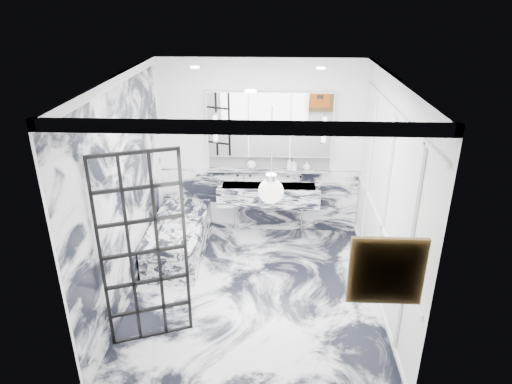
# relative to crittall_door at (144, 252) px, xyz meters

# --- Properties ---
(floor) EXTENTS (3.60, 3.60, 0.00)m
(floor) POSITION_rel_crittall_door_xyz_m (1.13, 0.90, -1.12)
(floor) COLOR silver
(floor) RESTS_ON ground
(ceiling) EXTENTS (3.60, 3.60, 0.00)m
(ceiling) POSITION_rel_crittall_door_xyz_m (1.13, 0.90, 1.68)
(ceiling) COLOR white
(ceiling) RESTS_ON wall_back
(wall_back) EXTENTS (3.60, 0.00, 3.60)m
(wall_back) POSITION_rel_crittall_door_xyz_m (1.13, 2.70, 0.28)
(wall_back) COLOR white
(wall_back) RESTS_ON floor
(wall_front) EXTENTS (3.60, 0.00, 3.60)m
(wall_front) POSITION_rel_crittall_door_xyz_m (1.13, -0.90, 0.28)
(wall_front) COLOR white
(wall_front) RESTS_ON floor
(wall_left) EXTENTS (0.00, 3.60, 3.60)m
(wall_left) POSITION_rel_crittall_door_xyz_m (-0.47, 0.90, 0.28)
(wall_left) COLOR white
(wall_left) RESTS_ON floor
(wall_right) EXTENTS (0.00, 3.60, 3.60)m
(wall_right) POSITION_rel_crittall_door_xyz_m (2.73, 0.90, 0.28)
(wall_right) COLOR white
(wall_right) RESTS_ON floor
(marble_clad_back) EXTENTS (3.18, 0.05, 1.05)m
(marble_clad_back) POSITION_rel_crittall_door_xyz_m (1.13, 2.67, -0.59)
(marble_clad_back) COLOR silver
(marble_clad_back) RESTS_ON floor
(marble_clad_left) EXTENTS (0.02, 3.56, 2.68)m
(marble_clad_left) POSITION_rel_crittall_door_xyz_m (-0.46, 0.90, 0.22)
(marble_clad_left) COLOR silver
(marble_clad_left) RESTS_ON floor
(panel_molding) EXTENTS (0.03, 3.40, 2.30)m
(panel_molding) POSITION_rel_crittall_door_xyz_m (2.71, 0.90, 0.18)
(panel_molding) COLOR white
(panel_molding) RESTS_ON floor
(soap_bottle_a) EXTENTS (0.10, 0.10, 0.21)m
(soap_bottle_a) POSITION_rel_crittall_door_xyz_m (1.60, 2.61, 0.07)
(soap_bottle_a) COLOR #8C5919
(soap_bottle_a) RESTS_ON ledge
(soap_bottle_b) EXTENTS (0.08, 0.09, 0.18)m
(soap_bottle_b) POSITION_rel_crittall_door_xyz_m (1.67, 2.61, 0.06)
(soap_bottle_b) COLOR #4C4C51
(soap_bottle_b) RESTS_ON ledge
(soap_bottle_c) EXTENTS (0.12, 0.12, 0.15)m
(soap_bottle_c) POSITION_rel_crittall_door_xyz_m (1.87, 2.61, 0.04)
(soap_bottle_c) COLOR silver
(soap_bottle_c) RESTS_ON ledge
(face_pot) EXTENTS (0.15, 0.15, 0.15)m
(face_pot) POSITION_rel_crittall_door_xyz_m (1.00, 2.61, 0.05)
(face_pot) COLOR white
(face_pot) RESTS_ON ledge
(amber_bottle) EXTENTS (0.04, 0.04, 0.10)m
(amber_bottle) POSITION_rel_crittall_door_xyz_m (1.62, 2.61, 0.02)
(amber_bottle) COLOR #8C5919
(amber_bottle) RESTS_ON ledge
(flower_vase) EXTENTS (0.09, 0.09, 0.12)m
(flower_vase) POSITION_rel_crittall_door_xyz_m (0.11, 1.04, -0.51)
(flower_vase) COLOR silver
(flower_vase) RESTS_ON bathtub
(crittall_door) EXTENTS (0.84, 0.35, 2.24)m
(crittall_door) POSITION_rel_crittall_door_xyz_m (0.00, 0.00, 0.00)
(crittall_door) COLOR black
(crittall_door) RESTS_ON floor
(artwork) EXTENTS (0.53, 0.05, 0.53)m
(artwork) POSITION_rel_crittall_door_xyz_m (2.33, -0.86, 0.41)
(artwork) COLOR #CF4E15
(artwork) RESTS_ON wall_front
(pendant_light) EXTENTS (0.24, 0.24, 0.24)m
(pendant_light) POSITION_rel_crittall_door_xyz_m (1.35, -0.18, 0.82)
(pendant_light) COLOR white
(pendant_light) RESTS_ON ceiling
(trough_sink) EXTENTS (1.60, 0.45, 0.30)m
(trough_sink) POSITION_rel_crittall_door_xyz_m (1.28, 2.45, -0.39)
(trough_sink) COLOR silver
(trough_sink) RESTS_ON wall_back
(ledge) EXTENTS (1.90, 0.14, 0.04)m
(ledge) POSITION_rel_crittall_door_xyz_m (1.28, 2.62, -0.05)
(ledge) COLOR silver
(ledge) RESTS_ON wall_back
(subway_tile) EXTENTS (1.90, 0.03, 0.23)m
(subway_tile) POSITION_rel_crittall_door_xyz_m (1.28, 2.68, 0.09)
(subway_tile) COLOR white
(subway_tile) RESTS_ON wall_back
(mirror_cabinet) EXTENTS (1.90, 0.16, 1.00)m
(mirror_cabinet) POSITION_rel_crittall_door_xyz_m (1.28, 2.62, 0.70)
(mirror_cabinet) COLOR white
(mirror_cabinet) RESTS_ON wall_back
(sconce_left) EXTENTS (0.07, 0.07, 0.40)m
(sconce_left) POSITION_rel_crittall_door_xyz_m (0.46, 2.53, 0.66)
(sconce_left) COLOR white
(sconce_left) RESTS_ON mirror_cabinet
(sconce_right) EXTENTS (0.07, 0.07, 0.40)m
(sconce_right) POSITION_rel_crittall_door_xyz_m (2.10, 2.53, 0.66)
(sconce_right) COLOR white
(sconce_right) RESTS_ON mirror_cabinet
(bathtub) EXTENTS (0.75, 1.65, 0.55)m
(bathtub) POSITION_rel_crittall_door_xyz_m (-0.05, 1.79, -0.84)
(bathtub) COLOR silver
(bathtub) RESTS_ON floor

